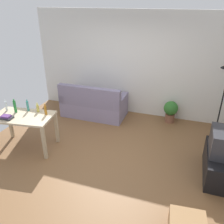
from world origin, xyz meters
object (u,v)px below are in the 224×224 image
Objects in this scene: potted_plant at (171,110)px; book_stack at (7,117)px; desk at (24,120)px; bottle_amber at (45,110)px; couch at (93,105)px; bottle_green at (15,106)px; tv at (223,142)px; bottle_squat at (38,108)px; tv_stand at (218,164)px; bottle_clear at (6,106)px; bottle_tall at (28,106)px.

potted_plant is 3.85m from book_stack.
bottle_amber is (0.43, 0.19, 0.21)m from desk.
book_stack is at bearing -147.25° from bottle_amber.
desk is (-0.77, -1.86, 0.34)m from couch.
couch is 7.06× the size of bottle_amber.
bottle_green is (-3.02, -2.08, 0.56)m from potted_plant.
tv is (3.05, -1.50, 0.39)m from couch.
potted_plant is at bearing 38.55° from book_stack.
bottle_squat is 0.88× the size of book_stack.
couch is 3.40m from tv_stand.
couch is at bearing 63.80° from tv.
desk is at bearing 95.30° from tv.
bottle_amber is (0.23, -0.06, 0.02)m from bottle_squat.
book_stack reaches higher than desk.
book_stack is (-2.99, -2.38, 0.46)m from potted_plant.
desk is 5.20× the size of bottle_clear.
bottle_tall is 0.23m from bottle_squat.
potted_plant is at bearing 34.62° from bottle_green.
tv_stand is 4.11m from bottle_green.
bottle_amber is at bearing 6.38° from bottle_clear.
bottle_tall is (-0.03, 0.23, 0.22)m from desk.
bottle_clear reaches higher than tv.
tv is 1.05× the size of potted_plant.
tv reaches higher than potted_plant.
bottle_squat is (-0.57, -1.60, 0.54)m from couch.
tv reaches higher than tv_stand.
tv is 2.99× the size of bottle_squat.
potted_plant is 3.46m from bottle_tall.
tv_stand is at bearing 2.69° from bottle_amber.
bottle_clear is at bearing 160.48° from desk.
tv is at bearing -90.00° from tv_stand.
potted_plant is at bearing 29.80° from tv.
couch is 1.79m from bottle_amber.
tv_stand is 3.70× the size of bottle_green.
desk is at bearing -126.78° from bottle_squat.
bottle_green reaches higher than bottle_amber.
bottle_squat is (0.23, 0.03, -0.03)m from bottle_tall.
book_stack is (-0.98, -2.07, 0.48)m from couch.
couch is 2.23m from bottle_clear.
bottle_clear is 0.95× the size of bottle_tall.
couch is 1.78m from bottle_squat.
book_stack is at bearing -49.77° from bottle_clear.
bottle_tall is at bearing -145.45° from potted_plant.
tv_stand is at bearing -60.29° from potted_plant.
tv is 3.86m from bottle_tall.
bottle_squat is at bearing 91.52° from tv.
couch is at bearing 59.37° from desk.
bottle_clear is 1.09× the size of book_stack.
book_stack is at bearing -130.52° from bottle_squat.
couch reaches higher than tv_stand.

